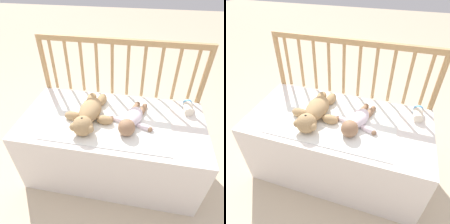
# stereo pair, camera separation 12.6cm
# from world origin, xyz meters

# --- Properties ---
(ground_plane) EXTENTS (12.00, 12.00, 0.00)m
(ground_plane) POSITION_xyz_m (0.00, 0.00, 0.00)
(ground_plane) COLOR #C6B293
(crib_mattress) EXTENTS (1.19, 0.58, 0.50)m
(crib_mattress) POSITION_xyz_m (0.00, 0.00, 0.25)
(crib_mattress) COLOR white
(crib_mattress) RESTS_ON ground_plane
(crib_rail) EXTENTS (1.19, 0.04, 0.92)m
(crib_rail) POSITION_xyz_m (0.00, 0.31, 0.64)
(crib_rail) COLOR tan
(crib_rail) RESTS_ON ground_plane
(blanket) EXTENTS (0.77, 0.52, 0.01)m
(blanket) POSITION_xyz_m (-0.01, 0.01, 0.50)
(blanket) COLOR white
(blanket) RESTS_ON crib_mattress
(teddy_bear) EXTENTS (0.32, 0.44, 0.12)m
(teddy_bear) POSITION_xyz_m (-0.14, -0.02, 0.55)
(teddy_bear) COLOR tan
(teddy_bear) RESTS_ON crib_mattress
(baby) EXTENTS (0.29, 0.36, 0.10)m
(baby) POSITION_xyz_m (0.13, -0.02, 0.54)
(baby) COLOR white
(baby) RESTS_ON crib_mattress
(baby_bottle) EXTENTS (0.06, 0.14, 0.06)m
(baby_bottle) POSITION_xyz_m (0.49, 0.19, 0.53)
(baby_bottle) COLOR #F4E5CC
(baby_bottle) RESTS_ON crib_mattress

